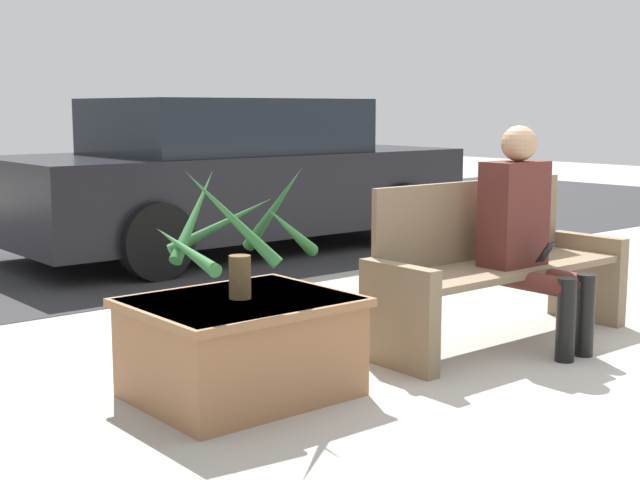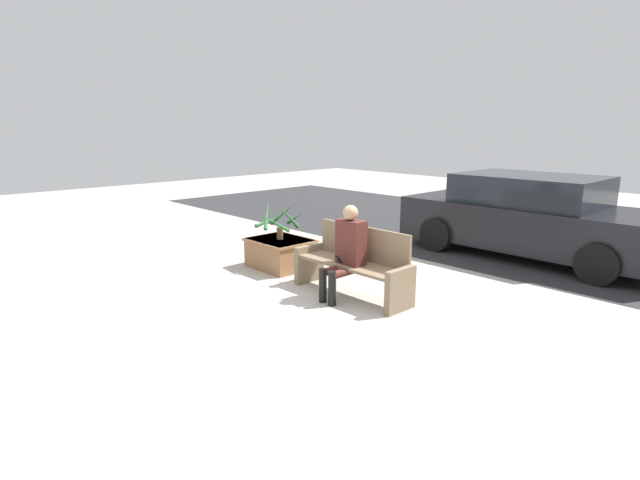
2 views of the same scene
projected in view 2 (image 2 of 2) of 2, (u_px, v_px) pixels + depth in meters
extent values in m
plane|color=#ADA89E|center=(337.00, 300.00, 6.69)|extent=(30.00, 30.00, 0.00)
cube|color=#2D2D30|center=(525.00, 238.00, 10.40)|extent=(20.00, 6.00, 0.01)
cube|color=#7A664C|center=(310.00, 263.00, 7.44)|extent=(0.09, 0.52, 0.56)
cube|color=#7A664C|center=(400.00, 290.00, 6.23)|extent=(0.09, 0.52, 0.56)
cube|color=#7A664C|center=(351.00, 264.00, 6.80)|extent=(1.61, 0.48, 0.04)
cube|color=#7A664C|center=(363.00, 243.00, 6.90)|extent=(1.61, 0.04, 0.48)
cube|color=#51231E|center=(351.00, 242.00, 6.68)|extent=(0.39, 0.22, 0.60)
sphere|color=tan|center=(351.00, 213.00, 6.58)|extent=(0.20, 0.20, 0.20)
cylinder|color=#51231E|center=(335.00, 270.00, 6.68)|extent=(0.11, 0.44, 0.11)
cylinder|color=#51231E|center=(344.00, 272.00, 6.55)|extent=(0.11, 0.44, 0.11)
cylinder|color=black|center=(323.00, 286.00, 6.57)|extent=(0.10, 0.10, 0.46)
cylinder|color=black|center=(332.00, 289.00, 6.44)|extent=(0.10, 0.10, 0.46)
cube|color=black|center=(339.00, 259.00, 6.57)|extent=(0.07, 0.09, 0.12)
cube|color=#936642|center=(280.00, 253.00, 8.19)|extent=(0.95, 0.77, 0.48)
cube|color=#936642|center=(280.00, 240.00, 8.14)|extent=(1.00, 0.82, 0.04)
cylinder|color=brown|center=(280.00, 233.00, 8.11)|extent=(0.10, 0.10, 0.20)
cone|color=#2D6B33|center=(288.00, 216.00, 7.90)|extent=(0.08, 0.46, 0.46)
cone|color=#2D6B33|center=(295.00, 218.00, 8.18)|extent=(0.56, 0.22, 0.29)
cone|color=#2D6B33|center=(284.00, 213.00, 8.26)|extent=(0.44, 0.33, 0.43)
cone|color=#2D6B33|center=(270.00, 221.00, 8.29)|extent=(0.10, 0.59, 0.18)
cone|color=#2D6B33|center=(267.00, 214.00, 8.05)|extent=(0.37, 0.36, 0.46)
cone|color=#2D6B33|center=(273.00, 222.00, 7.82)|extent=(0.51, 0.33, 0.32)
cube|color=black|center=(533.00, 225.00, 8.80)|extent=(4.47, 1.80, 0.74)
cube|color=black|center=(530.00, 189.00, 8.74)|extent=(2.33, 1.66, 0.50)
cylinder|color=black|center=(597.00, 264.00, 7.27)|extent=(0.63, 0.18, 0.63)
cylinder|color=black|center=(635.00, 244.00, 8.47)|extent=(0.63, 0.18, 0.63)
cylinder|color=black|center=(436.00, 234.00, 9.25)|extent=(0.63, 0.18, 0.63)
cylinder|color=black|center=(485.00, 222.00, 10.44)|extent=(0.63, 0.18, 0.63)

